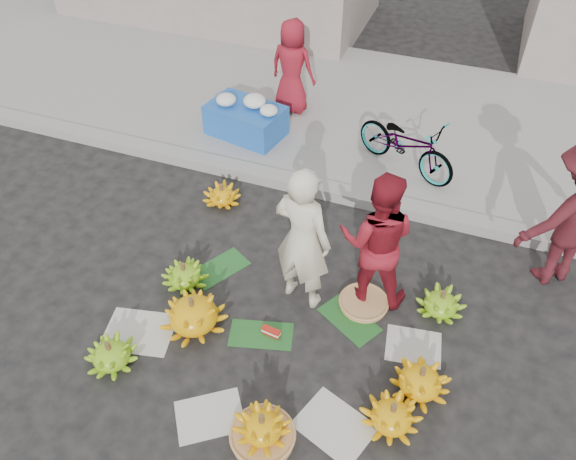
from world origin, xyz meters
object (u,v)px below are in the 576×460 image
(banana_bunch_4, at_px, (420,381))
(vendor_cream, at_px, (303,239))
(flower_table, at_px, (246,118))
(banana_bunch_0, at_px, (193,314))
(bicycle, at_px, (406,144))

(banana_bunch_4, height_order, vendor_cream, vendor_cream)
(flower_table, bearing_deg, banana_bunch_4, -34.85)
(banana_bunch_0, relative_size, banana_bunch_4, 1.45)
(banana_bunch_0, bearing_deg, vendor_cream, 39.99)
(banana_bunch_0, relative_size, flower_table, 0.69)
(banana_bunch_4, distance_m, bicycle, 3.36)
(banana_bunch_0, height_order, vendor_cream, vendor_cream)
(vendor_cream, height_order, bicycle, vendor_cream)
(banana_bunch_0, height_order, flower_table, flower_table)
(banana_bunch_4, relative_size, flower_table, 0.48)
(flower_table, height_order, bicycle, bicycle)
(banana_bunch_4, xyz_separation_m, bicycle, (-0.84, 3.24, 0.36))
(flower_table, relative_size, bicycle, 0.78)
(banana_bunch_4, bearing_deg, bicycle, 104.50)
(banana_bunch_4, xyz_separation_m, flower_table, (-3.16, 3.28, 0.22))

